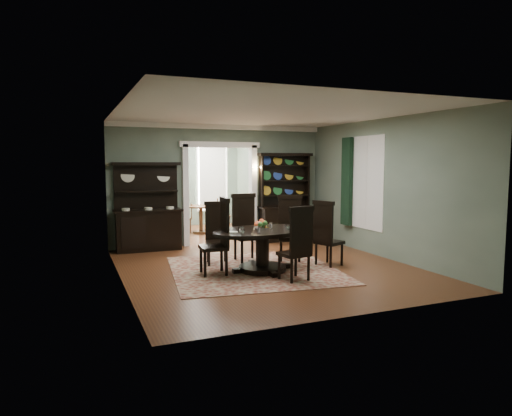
{
  "coord_description": "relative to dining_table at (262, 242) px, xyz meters",
  "views": [
    {
      "loc": [
        -3.55,
        -8.02,
        2.08
      ],
      "look_at": [
        0.0,
        0.6,
        1.13
      ],
      "focal_mm": 32.0,
      "sensor_mm": 36.0,
      "label": 1
    }
  ],
  "objects": [
    {
      "name": "room",
      "position": [
        0.19,
        0.24,
        1.02
      ],
      "size": [
        5.51,
        6.01,
        3.01
      ],
      "color": "brown",
      "rests_on": "ground"
    },
    {
      "name": "parlor",
      "position": [
        0.19,
        5.73,
        0.96
      ],
      "size": [
        3.51,
        3.5,
        3.01
      ],
      "color": "brown",
      "rests_on": "ground"
    },
    {
      "name": "doorway_trim",
      "position": [
        0.19,
        3.2,
        1.06
      ],
      "size": [
        2.08,
        0.25,
        2.57
      ],
      "color": "white",
      "rests_on": "floor"
    },
    {
      "name": "right_window",
      "position": [
        2.89,
        1.12,
        1.04
      ],
      "size": [
        0.15,
        1.47,
        2.12
      ],
      "color": "white",
      "rests_on": "wall_right"
    },
    {
      "name": "wall_sconce",
      "position": [
        1.14,
        3.04,
        1.33
      ],
      "size": [
        0.27,
        0.21,
        0.21
      ],
      "color": "gold",
      "rests_on": "back_wall_right"
    },
    {
      "name": "rug",
      "position": [
        -0.11,
        0.13,
        -0.55
      ],
      "size": [
        3.48,
        3.5,
        0.01
      ],
      "primitive_type": "cube",
      "rotation": [
        0.0,
        0.0,
        -0.13
      ],
      "color": "maroon",
      "rests_on": "floor"
    },
    {
      "name": "dining_table",
      "position": [
        0.0,
        0.0,
        0.0
      ],
      "size": [
        2.25,
        2.23,
        0.8
      ],
      "rotation": [
        0.0,
        0.0,
        0.21
      ],
      "color": "black",
      "rests_on": "rug"
    },
    {
      "name": "centerpiece",
      "position": [
        -0.02,
        -0.01,
        0.31
      ],
      "size": [
        1.33,
        0.86,
        0.22
      ],
      "color": "white",
      "rests_on": "dining_table"
    },
    {
      "name": "chair_far_left",
      "position": [
        -0.59,
        1.0,
        0.11
      ],
      "size": [
        0.56,
        0.54,
        1.27
      ],
      "rotation": [
        0.0,
        0.0,
        2.92
      ],
      "color": "black",
      "rests_on": "rug"
    },
    {
      "name": "chair_far_mid",
      "position": [
        0.05,
        1.06,
        0.18
      ],
      "size": [
        0.54,
        0.5,
        1.41
      ],
      "rotation": [
        0.0,
        0.0,
        3.16
      ],
      "color": "black",
      "rests_on": "rug"
    },
    {
      "name": "chair_far_right",
      "position": [
        0.97,
        0.77,
        0.16
      ],
      "size": [
        0.66,
        0.65,
        1.37
      ],
      "rotation": [
        0.0,
        0.0,
        2.71
      ],
      "color": "black",
      "rests_on": "rug"
    },
    {
      "name": "chair_end_left",
      "position": [
        -0.81,
        0.1,
        0.19
      ],
      "size": [
        0.54,
        0.57,
        1.42
      ],
      "rotation": [
        0.0,
        0.0,
        1.48
      ],
      "color": "black",
      "rests_on": "rug"
    },
    {
      "name": "chair_end_right",
      "position": [
        1.33,
        -0.09,
        0.13
      ],
      "size": [
        0.6,
        0.62,
        1.32
      ],
      "rotation": [
        0.0,
        0.0,
        -1.21
      ],
      "color": "black",
      "rests_on": "rug"
    },
    {
      "name": "chair_near",
      "position": [
        0.27,
        -0.93,
        0.14
      ],
      "size": [
        0.56,
        0.54,
        1.32
      ],
      "rotation": [
        0.0,
        0.0,
        0.17
      ],
      "color": "black",
      "rests_on": "rug"
    },
    {
      "name": "sideboard",
      "position": [
        -1.66,
        2.95,
        0.16
      ],
      "size": [
        1.58,
        0.58,
        2.07
      ],
      "rotation": [
        0.0,
        0.0,
        -0.02
      ],
      "color": "black",
      "rests_on": "floor"
    },
    {
      "name": "welsh_dresser",
      "position": [
        1.92,
        2.95,
        0.28
      ],
      "size": [
        1.49,
        0.59,
        2.3
      ],
      "rotation": [
        0.0,
        0.0,
        -0.04
      ],
      "color": "black",
      "rests_on": "floor"
    },
    {
      "name": "parlor_table",
      "position": [
        0.17,
        4.95,
        -0.03
      ],
      "size": [
        0.87,
        0.87,
        0.8
      ],
      "color": "#563518",
      "rests_on": "parlor_floor"
    },
    {
      "name": "parlor_chair_left",
      "position": [
        -0.15,
        5.18,
        -0.1
      ],
      "size": [
        0.39,
        0.38,
        0.85
      ],
      "rotation": [
        0.0,
        0.0,
        1.34
      ],
      "color": "#563518",
      "rests_on": "parlor_floor"
    },
    {
      "name": "parlor_chair_right",
      "position": [
        0.79,
        4.9,
        -0.02
      ],
      "size": [
        0.47,
        0.46,
        1.01
      ],
      "rotation": [
        0.0,
        0.0,
        -1.91
      ],
      "color": "#563518",
      "rests_on": "parlor_floor"
    }
  ]
}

